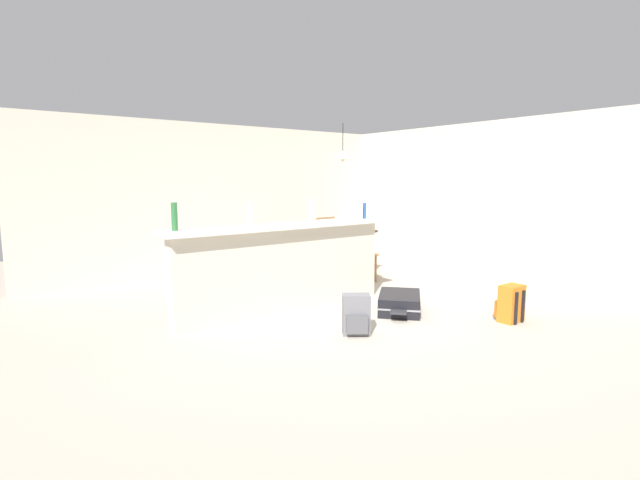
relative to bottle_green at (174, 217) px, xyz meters
name	(u,v)px	position (x,y,z in m)	size (l,w,h in m)	color
ground_plane	(343,310)	(1.92, -0.42, -1.24)	(13.00, 13.00, 0.05)	#ADA393
wall_back	(230,199)	(1.92, 2.63, 0.04)	(6.60, 0.10, 2.50)	beige
wall_right	(473,200)	(4.97, -0.12, 0.04)	(0.10, 6.00, 2.50)	beige
partition_half_wall	(284,270)	(1.29, -0.07, -0.70)	(2.80, 0.20, 1.02)	beige
bar_countertop	(284,226)	(1.29, -0.07, -0.17)	(2.96, 0.40, 0.05)	white
bottle_green	(174,217)	(0.00, 0.00, 0.00)	(0.06, 0.06, 0.29)	#2D6B38
bottle_clear	(250,214)	(0.85, -0.06, -0.01)	(0.07, 0.07, 0.27)	silver
bottle_white	(311,211)	(1.68, -0.08, 0.00)	(0.06, 0.06, 0.28)	silver
bottle_blue	(364,211)	(2.54, -0.11, -0.04)	(0.07, 0.07, 0.21)	#284C89
grocery_bag	(351,211)	(2.33, -0.09, -0.04)	(0.26, 0.18, 0.22)	silver
dining_table	(338,236)	(3.23, 1.28, -0.57)	(1.10, 0.80, 0.74)	#332319
dining_chair_near_partition	(359,248)	(3.17, 0.68, -0.70)	(0.46, 0.46, 0.93)	#9E754C
dining_chair_far_side	(322,240)	(3.27, 1.77, -0.70)	(0.41, 0.41, 0.93)	#9E754C
pendant_lamp	(343,155)	(3.32, 1.27, 0.77)	(0.34, 0.34, 0.63)	black
suitcase_flat_black	(399,303)	(2.39, -0.94, -1.10)	(0.84, 0.83, 0.22)	black
backpack_grey	(356,315)	(1.42, -1.24, -1.01)	(0.34, 0.33, 0.42)	slate
backpack_orange	(511,304)	(3.09, -1.96, -1.01)	(0.28, 0.25, 0.42)	orange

